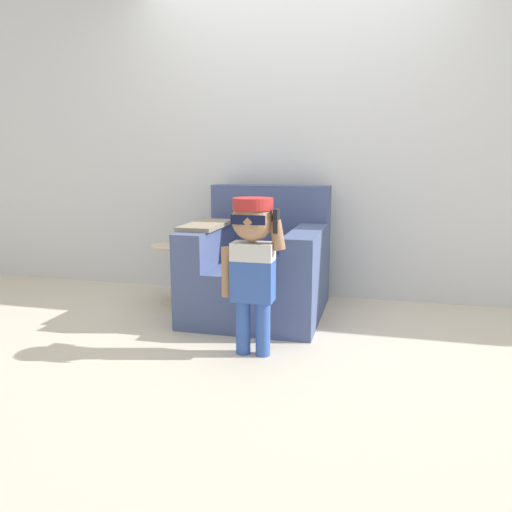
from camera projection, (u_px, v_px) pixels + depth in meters
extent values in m
plane|color=beige|center=(276.00, 317.00, 3.57)|extent=(10.00, 10.00, 0.00)
cube|color=silver|center=(295.00, 136.00, 3.98)|extent=(10.00, 0.05, 2.60)
cube|color=#475684|center=(258.00, 288.00, 3.62)|extent=(0.92, 1.02, 0.39)
cube|color=#475684|center=(271.00, 219.00, 3.92)|extent=(0.92, 0.21, 0.53)
cube|color=#475684|center=(206.00, 245.00, 3.55)|extent=(0.20, 0.81, 0.25)
cube|color=#475684|center=(306.00, 249.00, 3.38)|extent=(0.20, 0.81, 0.25)
cube|color=gray|center=(206.00, 225.00, 3.52)|extent=(0.24, 0.56, 0.03)
cylinder|color=#3356AD|center=(243.00, 327.00, 2.88)|extent=(0.08, 0.08, 0.32)
cylinder|color=#3356AD|center=(263.00, 329.00, 2.85)|extent=(0.08, 0.08, 0.32)
cube|color=#3356AD|center=(253.00, 281.00, 2.82)|extent=(0.24, 0.13, 0.24)
cube|color=silver|center=(253.00, 251.00, 2.78)|extent=(0.24, 0.13, 0.10)
sphere|color=#997051|center=(253.00, 220.00, 2.75)|extent=(0.24, 0.24, 0.24)
cylinder|color=#B22828|center=(253.00, 204.00, 2.73)|extent=(0.22, 0.22, 0.06)
cube|color=#B22828|center=(258.00, 206.00, 2.84)|extent=(0.13, 0.11, 0.01)
cube|color=#0F1433|center=(248.00, 220.00, 2.64)|extent=(0.19, 0.01, 0.05)
cylinder|color=#997051|center=(227.00, 272.00, 2.84)|extent=(0.07, 0.07, 0.29)
cylinder|color=#997051|center=(277.00, 235.00, 2.73)|extent=(0.09, 0.07, 0.17)
cube|color=black|center=(276.00, 221.00, 2.70)|extent=(0.02, 0.07, 0.13)
cylinder|color=beige|center=(176.00, 302.00, 3.93)|extent=(0.23, 0.23, 0.02)
cylinder|color=beige|center=(175.00, 275.00, 3.89)|extent=(0.06, 0.06, 0.45)
cylinder|color=beige|center=(174.00, 246.00, 3.85)|extent=(0.36, 0.36, 0.02)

